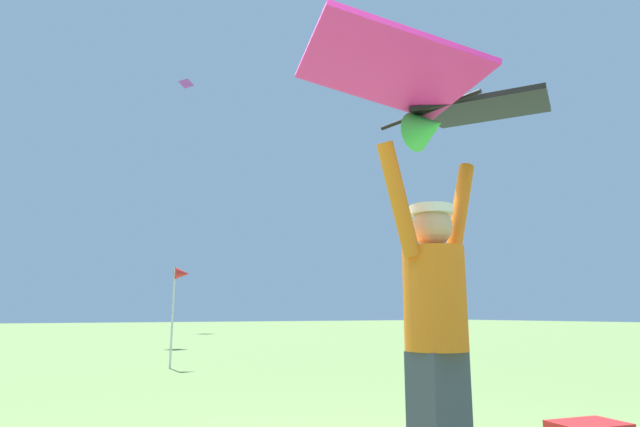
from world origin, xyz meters
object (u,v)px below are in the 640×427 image
object	(u,v)px
kite_flyer_person	(436,328)
held_stunt_kite	(438,100)
marker_flag	(181,280)
distant_kite_purple_mid_right	(186,83)

from	to	relation	value
kite_flyer_person	held_stunt_kite	xyz separation A→B (m)	(0.01, -0.08, 1.29)
marker_flag	kite_flyer_person	bearing A→B (deg)	-94.53
distant_kite_purple_mid_right	marker_flag	size ratio (longest dim) A/B	0.44
distant_kite_purple_mid_right	marker_flag	xyz separation A→B (m)	(-5.38, -22.38, -14.51)
kite_flyer_person	distant_kite_purple_mid_right	xyz separation A→B (m)	(6.01, 30.36, 15.22)
distant_kite_purple_mid_right	kite_flyer_person	bearing A→B (deg)	-101.20
kite_flyer_person	marker_flag	distance (m)	8.03
held_stunt_kite	distant_kite_purple_mid_right	xyz separation A→B (m)	(6.00, 30.44, 13.93)
kite_flyer_person	marker_flag	xyz separation A→B (m)	(0.63, 7.98, 0.71)
kite_flyer_person	marker_flag	world-z (taller)	kite_flyer_person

